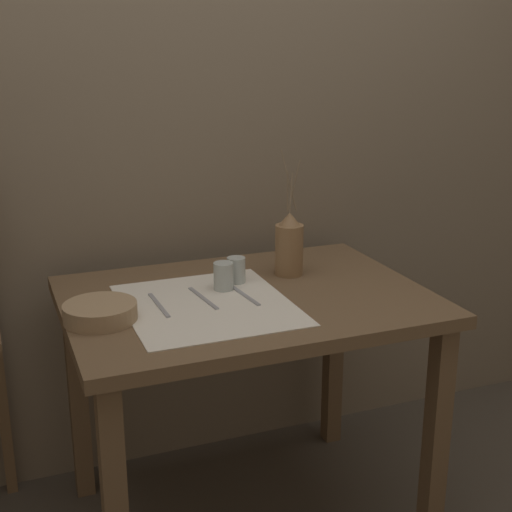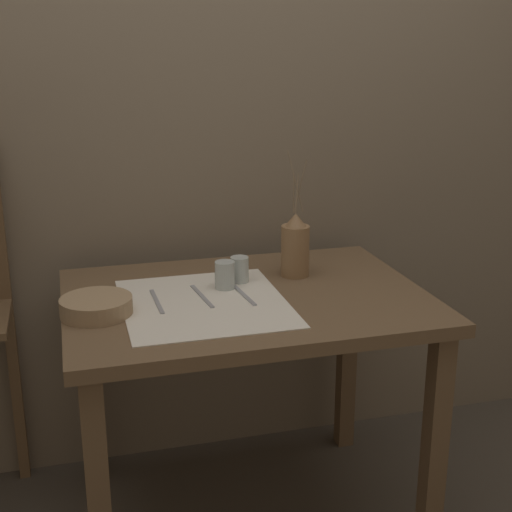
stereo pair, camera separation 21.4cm
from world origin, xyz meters
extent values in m
cube|color=#7A6B56|center=(0.00, 0.51, 1.20)|extent=(7.00, 0.06, 2.40)
cube|color=brown|center=(0.00, 0.00, 0.77)|extent=(1.09, 0.80, 0.04)
cube|color=brown|center=(-0.49, -0.34, 0.38)|extent=(0.06, 0.06, 0.75)
cube|color=brown|center=(0.49, -0.34, 0.38)|extent=(0.06, 0.06, 0.75)
cube|color=brown|center=(-0.49, 0.34, 0.38)|extent=(0.06, 0.06, 0.75)
cube|color=brown|center=(0.49, 0.34, 0.38)|extent=(0.06, 0.06, 0.75)
cube|color=brown|center=(-0.73, 0.44, 0.62)|extent=(0.04, 0.04, 1.25)
cube|color=silver|center=(-0.14, -0.04, 0.79)|extent=(0.48, 0.53, 0.00)
cylinder|color=olive|center=(0.20, 0.13, 0.88)|extent=(0.09, 0.09, 0.17)
cone|color=olive|center=(0.20, 0.13, 0.98)|extent=(0.07, 0.07, 0.04)
cylinder|color=#847056|center=(0.20, 0.15, 1.10)|extent=(0.05, 0.02, 0.20)
cylinder|color=#847056|center=(0.21, 0.13, 1.09)|extent=(0.03, 0.03, 0.17)
cylinder|color=#847056|center=(0.20, 0.12, 1.07)|extent=(0.01, 0.01, 0.13)
cylinder|color=#847056|center=(0.19, 0.14, 1.07)|extent=(0.01, 0.01, 0.14)
cylinder|color=#9E7F5B|center=(-0.45, -0.05, 0.82)|extent=(0.20, 0.20, 0.05)
cylinder|color=#B7C1BC|center=(-0.05, 0.07, 0.84)|extent=(0.06, 0.06, 0.09)
cylinder|color=#B7C1BC|center=(0.01, 0.11, 0.84)|extent=(0.06, 0.06, 0.08)
cube|color=#939399|center=(-0.27, 0.00, 0.80)|extent=(0.02, 0.20, 0.00)
cube|color=#939399|center=(-0.13, 0.01, 0.80)|extent=(0.03, 0.20, 0.00)
cube|color=#939399|center=(-0.01, -0.01, 0.80)|extent=(0.03, 0.20, 0.00)
sphere|color=#939399|center=(-0.02, 0.09, 0.80)|extent=(0.02, 0.02, 0.02)
camera|label=1|loc=(-0.71, -1.91, 1.54)|focal=50.00mm
camera|label=2|loc=(-0.51, -1.97, 1.54)|focal=50.00mm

